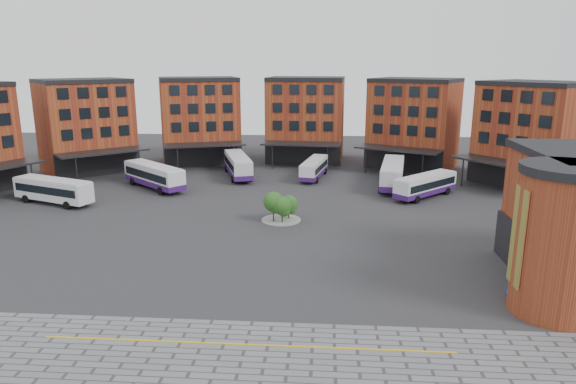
# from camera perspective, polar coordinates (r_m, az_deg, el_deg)

# --- Properties ---
(ground) EXTENTS (160.00, 160.00, 0.00)m
(ground) POSITION_cam_1_polar(r_m,az_deg,el_deg) (46.36, -4.53, -7.57)
(ground) COLOR #28282B
(ground) RESTS_ON ground
(yellow_line) EXTENTS (26.00, 0.15, 0.02)m
(yellow_line) POSITION_cam_1_polar(r_m,az_deg,el_deg) (33.63, -4.72, -16.53)
(yellow_line) COLOR gold
(yellow_line) RESTS_ON paving_zone
(main_building) EXTENTS (94.14, 42.48, 14.60)m
(main_building) POSITION_cam_1_polar(r_m,az_deg,el_deg) (82.18, -3.95, 7.29)
(main_building) COLOR brown
(main_building) RESTS_ON ground
(tree_island) EXTENTS (4.40, 4.40, 3.42)m
(tree_island) POSITION_cam_1_polar(r_m,az_deg,el_deg) (56.48, -0.75, -1.54)
(tree_island) COLOR gray
(tree_island) RESTS_ON ground
(bus_a) EXTENTS (11.29, 6.37, 3.15)m
(bus_a) POSITION_cam_1_polar(r_m,az_deg,el_deg) (69.99, -24.66, 0.30)
(bus_a) COLOR silver
(bus_a) RESTS_ON ground
(bus_b) EXTENTS (10.73, 9.99, 3.36)m
(bus_b) POSITION_cam_1_polar(r_m,az_deg,el_deg) (73.72, -14.67, 1.77)
(bus_b) COLOR silver
(bus_b) RESTS_ON ground
(bus_c) EXTENTS (6.32, 12.30, 3.39)m
(bus_c) POSITION_cam_1_polar(r_m,az_deg,el_deg) (79.05, -5.59, 3.01)
(bus_c) COLOR silver
(bus_c) RESTS_ON ground
(bus_d) EXTENTS (4.20, 10.42, 2.86)m
(bus_d) POSITION_cam_1_polar(r_m,az_deg,el_deg) (77.87, 2.91, 2.68)
(bus_d) COLOR silver
(bus_d) RESTS_ON ground
(bus_e) EXTENTS (4.92, 12.94, 3.56)m
(bus_e) POSITION_cam_1_polar(r_m,az_deg,el_deg) (73.69, 11.54, 2.03)
(bus_e) COLOR silver
(bus_e) RESTS_ON ground
(bus_f) EXTENTS (9.23, 9.18, 2.98)m
(bus_f) POSITION_cam_1_polar(r_m,az_deg,el_deg) (69.09, 15.04, 0.75)
(bus_f) COLOR silver
(bus_f) RESTS_ON ground
(blue_car) EXTENTS (4.65, 2.15, 1.47)m
(blue_car) POSITION_cam_1_polar(r_m,az_deg,el_deg) (42.03, 26.27, -10.39)
(blue_car) COLOR #0D23B4
(blue_car) RESTS_ON ground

